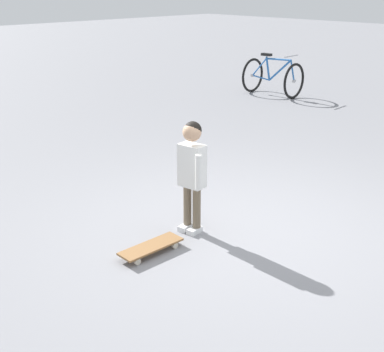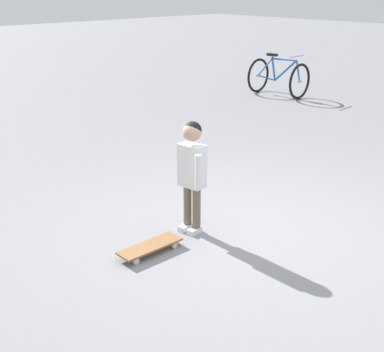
% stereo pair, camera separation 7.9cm
% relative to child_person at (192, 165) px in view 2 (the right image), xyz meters
% --- Properties ---
extents(ground_plane, '(50.00, 50.00, 0.00)m').
position_rel_child_person_xyz_m(ground_plane, '(-0.43, 0.46, -0.66)').
color(ground_plane, gray).
extents(child_person, '(0.21, 0.39, 1.06)m').
position_rel_child_person_xyz_m(child_person, '(0.00, 0.00, 0.00)').
color(child_person, brown).
rests_on(child_person, ground).
extents(skateboard, '(0.60, 0.20, 0.07)m').
position_rel_child_person_xyz_m(skateboard, '(0.56, 0.07, -0.60)').
color(skateboard, olive).
rests_on(skateboard, ground).
extents(bicycle_far, '(0.77, 1.11, 0.85)m').
position_rel_child_person_xyz_m(bicycle_far, '(-5.54, -3.34, -0.28)').
color(bicycle_far, black).
rests_on(bicycle_far, ground).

